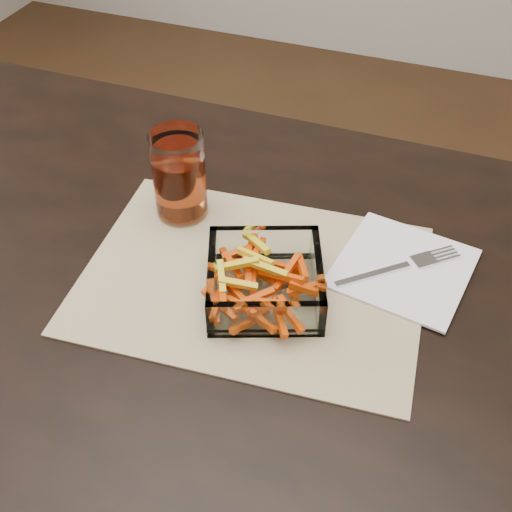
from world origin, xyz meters
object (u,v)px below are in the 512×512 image
object	(u,v)px
dining_table	(195,333)
fork	(402,266)
glass_bowl	(265,282)
tumbler	(179,178)

from	to	relation	value
dining_table	fork	bearing A→B (deg)	27.71
glass_bowl	fork	xyz separation A→B (m)	(0.16, 0.11, -0.02)
dining_table	tumbler	world-z (taller)	tumbler
glass_bowl	tumbler	size ratio (longest dim) A/B	1.39
glass_bowl	dining_table	bearing A→B (deg)	-165.42
dining_table	glass_bowl	xyz separation A→B (m)	(0.10, 0.02, 0.11)
dining_table	fork	xyz separation A→B (m)	(0.25, 0.13, 0.10)
dining_table	tumbler	xyz separation A→B (m)	(-0.08, 0.14, 0.15)
dining_table	glass_bowl	size ratio (longest dim) A/B	8.61
tumbler	dining_table	bearing A→B (deg)	-61.60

